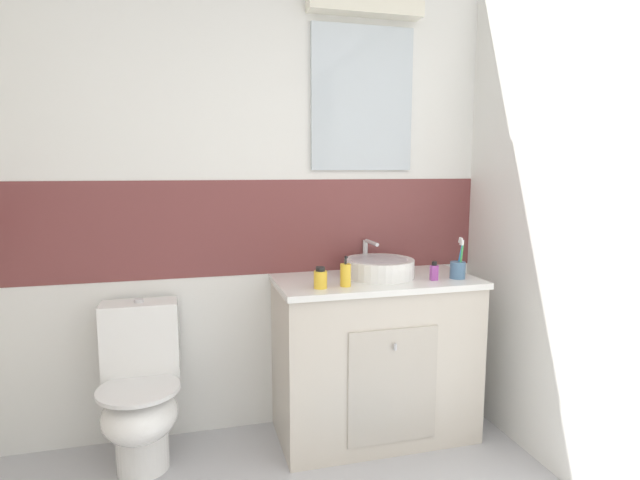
{
  "coord_description": "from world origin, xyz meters",
  "views": [
    {
      "loc": [
        -0.31,
        -0.24,
        1.41
      ],
      "look_at": [
        0.26,
        1.89,
        1.1
      ],
      "focal_mm": 28.35,
      "sensor_mm": 36.0,
      "label": 1
    }
  ],
  "objects": [
    {
      "name": "wall_back_tiled",
      "position": [
        0.01,
        2.45,
        1.26
      ],
      "size": [
        3.2,
        0.2,
        2.5
      ],
      "color": "white",
      "rests_on": "ground_plane"
    },
    {
      "name": "perfume_flask_small",
      "position": [
        0.89,
        2.02,
        0.9
      ],
      "size": [
        0.04,
        0.03,
        0.1
      ],
      "color": "#993F99",
      "rests_on": "vanity_cabinet"
    },
    {
      "name": "sink_basin",
      "position": [
        0.65,
        2.17,
        0.9
      ],
      "size": [
        0.36,
        0.41,
        0.17
      ],
      "color": "white",
      "rests_on": "vanity_cabinet"
    },
    {
      "name": "soap_dispenser",
      "position": [
        0.41,
        2.01,
        0.91
      ],
      "size": [
        0.05,
        0.05,
        0.15
      ],
      "color": "yellow",
      "rests_on": "vanity_cabinet"
    },
    {
      "name": "toothbrush_cup",
      "position": [
        1.03,
        2.03,
        0.9
      ],
      "size": [
        0.08,
        0.08,
        0.21
      ],
      "color": "#4C7299",
      "rests_on": "vanity_cabinet"
    },
    {
      "name": "lotion_bottle_short",
      "position": [
        0.29,
        2.01,
        0.9
      ],
      "size": [
        0.06,
        0.06,
        0.1
      ],
      "color": "yellow",
      "rests_on": "vanity_cabinet"
    },
    {
      "name": "toilet",
      "position": [
        -0.55,
        2.16,
        0.36
      ],
      "size": [
        0.37,
        0.5,
        0.78
      ],
      "color": "white",
      "rests_on": "ground_plane"
    },
    {
      "name": "vanity_cabinet",
      "position": [
        0.62,
        2.15,
        0.43
      ],
      "size": [
        1.03,
        0.53,
        0.85
      ],
      "color": "beige",
      "rests_on": "ground_plane"
    }
  ]
}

